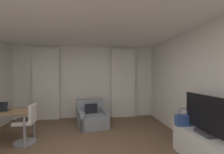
# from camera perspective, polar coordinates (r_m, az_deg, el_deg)

# --- Properties ---
(wall_window) EXTENTS (5.12, 0.06, 2.60)m
(wall_window) POSITION_cam_1_polar(r_m,az_deg,el_deg) (5.66, -9.74, -1.90)
(wall_window) COLOR silver
(wall_window) RESTS_ON ground
(wall_right) EXTENTS (0.06, 6.12, 2.60)m
(wall_right) POSITION_cam_1_polar(r_m,az_deg,el_deg) (3.47, 33.75, -3.80)
(wall_right) COLOR silver
(wall_right) RESTS_ON ground
(ceiling) EXTENTS (5.12, 6.12, 0.06)m
(ceiling) POSITION_cam_1_polar(r_m,az_deg,el_deg) (2.84, -12.92, 22.70)
(ceiling) COLOR white
(ceiling) RESTS_ON wall_left
(curtain_left_panel) EXTENTS (0.90, 0.06, 2.50)m
(curtain_left_panel) POSITION_cam_1_polar(r_m,az_deg,el_deg) (5.77, -23.59, -2.41)
(curtain_left_panel) COLOR silver
(curtain_left_panel) RESTS_ON ground
(curtain_right_panel) EXTENTS (0.90, 0.06, 2.50)m
(curtain_right_panel) POSITION_cam_1_polar(r_m,az_deg,el_deg) (5.64, 4.31, -2.41)
(curtain_right_panel) COLOR silver
(curtain_right_panel) RESTS_ON ground
(armchair) EXTENTS (1.01, 1.03, 0.78)m
(armchair) POSITION_cam_1_polar(r_m,az_deg,el_deg) (4.83, -7.53, -14.93)
(armchair) COLOR gray
(armchair) RESTS_ON ground
(desk) EXTENTS (1.20, 0.66, 0.75)m
(desk) POSITION_cam_1_polar(r_m,az_deg,el_deg) (4.31, -35.58, -11.19)
(desk) COLOR olive
(desk) RESTS_ON ground
(desk_chair) EXTENTS (0.48, 0.48, 0.88)m
(desk_chair) POSITION_cam_1_polar(r_m,az_deg,el_deg) (4.14, -29.44, -15.80)
(desk_chair) COLOR gray
(desk_chair) RESTS_ON ground
(laptop) EXTENTS (0.35, 0.29, 0.22)m
(laptop) POSITION_cam_1_polar(r_m,az_deg,el_deg) (4.28, -36.35, -9.74)
(laptop) COLOR #2D2D33
(laptop) RESTS_ON desk
(tv_console) EXTENTS (0.47, 1.35, 0.54)m
(tv_console) POSITION_cam_1_polar(r_m,az_deg,el_deg) (3.31, 31.95, -22.48)
(tv_console) COLOR white
(tv_console) RESTS_ON ground
(tv_flatscreen) EXTENTS (0.20, 1.02, 0.68)m
(tv_flatscreen) POSITION_cam_1_polar(r_m,az_deg,el_deg) (3.14, 31.82, -12.41)
(tv_flatscreen) COLOR #333338
(tv_flatscreen) RESTS_ON tv_console
(handbag_primary) EXTENTS (0.30, 0.14, 0.37)m
(handbag_primary) POSITION_cam_1_polar(r_m,az_deg,el_deg) (3.51, 25.22, -14.36)
(handbag_primary) COLOR #335193
(handbag_primary) RESTS_ON tv_console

